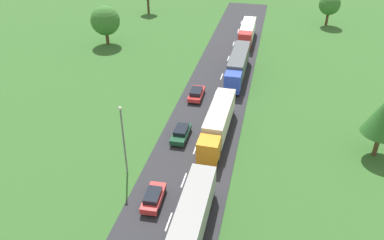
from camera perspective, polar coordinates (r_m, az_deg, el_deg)
The scene contains 12 objects.
road at distance 44.60m, azimuth -0.56°, elevation -7.11°, with size 10.00×140.00×0.06m, color #2B2B30.
lane_marking_centre at distance 40.78m, azimuth -2.25°, elevation -11.58°, with size 0.16×119.45×0.01m.
truck_lead at distance 35.13m, azimuth -0.59°, elevation -15.79°, with size 2.51×14.76×3.58m.
truck_second at distance 48.73m, azimuth 3.81°, elevation -0.35°, with size 2.75×13.35×3.66m.
truck_third at distance 64.53m, azimuth 6.73°, elevation 8.06°, with size 2.55×14.22×3.79m.
truck_fourth at distance 80.06m, azimuth 8.09°, elevation 12.65°, with size 2.53×11.77×3.54m.
car_second at distance 40.05m, azimuth -5.69°, elevation -11.23°, with size 1.88×4.26×1.45m.
car_third at distance 49.03m, azimuth -1.63°, elevation -1.92°, with size 1.84×4.45×1.42m.
car_fourth at distance 58.12m, azimuth 0.65°, elevation 3.93°, with size 1.99×4.62×1.46m.
lamppost_second at distance 41.76m, azimuth -10.03°, elevation -2.59°, with size 0.36×0.36×8.61m.
tree_maple at distance 79.16m, azimuth -12.60°, elevation 14.04°, with size 5.62×5.62×7.59m.
tree_elm at distance 93.61m, azimuth 19.54°, elevation 15.69°, with size 4.60×4.60×7.00m.
Camera 1 is at (7.97, -9.20, 28.14)m, focal length 36.36 mm.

